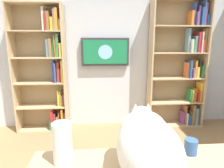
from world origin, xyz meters
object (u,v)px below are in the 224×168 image
Objects in this scene: bookshelf_right at (47,69)px; coffee_mug at (191,147)px; wall_mounted_tv at (105,52)px; cat at (147,144)px; bookshelf_left at (183,66)px; paper_towel_roll at (63,143)px.

coffee_mug is (-1.39, 2.03, -0.23)m from bookshelf_right.
coffee_mug is at bearing 124.43° from bookshelf_right.
bookshelf_right is 20.95× the size of coffee_mug.
wall_mounted_tv is at bearing -78.15° from coffee_mug.
wall_mounted_tv is 8.19× the size of coffee_mug.
cat is at bearing 26.94° from coffee_mug.
paper_towel_roll is at bearing 51.17° from bookshelf_left.
cat reaches higher than coffee_mug.
paper_towel_roll is at bearing 80.99° from wall_mounted_tv.
bookshelf_left is at bearing 176.38° from wall_mounted_tv.
bookshelf_left reaches higher than cat.
cat is (-1.06, 2.20, -0.11)m from bookshelf_right.
bookshelf_left is at bearing -118.73° from cat.
bookshelf_left is at bearing -179.96° from bookshelf_right.
wall_mounted_tv is 1.24× the size of cat.
coffee_mug is at bearing -177.79° from paper_towel_roll.
wall_mounted_tv is 2.21m from paper_towel_roll.
bookshelf_right is at bearing 5.12° from wall_mounted_tv.
cat is at bearing 92.86° from wall_mounted_tv.
paper_towel_roll reaches higher than coffee_mug.
cat is 2.56× the size of paper_towel_roll.
coffee_mug is at bearing -153.06° from cat.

